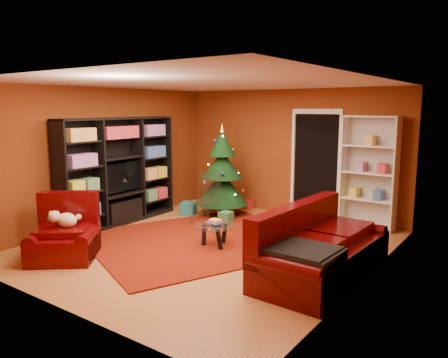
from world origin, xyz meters
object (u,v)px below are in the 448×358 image
Objects in this scene: gift_box_teal at (188,208)px; dog at (67,220)px; rug at (200,240)px; white_bookshelf at (369,173)px; media_unit at (119,171)px; gift_box_green at (226,218)px; armchair at (63,234)px; sofa at (324,242)px; gift_box_red at (247,204)px; coffee_table at (216,235)px; acrylic_chair at (205,201)px; christmas_tree at (222,171)px.

dog is at bearing -85.31° from gift_box_teal.
rug is 3.33m from white_bookshelf.
gift_box_green is (1.68, 1.17, -0.90)m from media_unit.
gift_box_green is at bearing 35.55° from dog.
rug is 2.20m from armchair.
media_unit is 4.34m from sofa.
armchair reaches higher than gift_box_teal.
dog is (-1.06, -1.82, 0.56)m from rug.
gift_box_red is 4.32m from dog.
coffee_table is at bearing -38.28° from gift_box_teal.
white_bookshelf is 2.35× the size of acrylic_chair.
white_bookshelf is 2.95× the size of coffee_table.
gift_box_teal is 3.99m from sofa.
gift_box_green is (-0.28, 1.15, 0.11)m from rug.
rug is at bearing -127.76° from white_bookshelf.
sofa is (4.29, -0.29, -0.54)m from media_unit.
coffee_table reaches higher than rug.
sofa is (3.65, -1.57, 0.34)m from gift_box_teal.
christmas_tree reaches higher than acrylic_chair.
sofa reaches higher than gift_box_green.
coffee_table is (1.03, -2.57, 0.09)m from gift_box_red.
gift_box_teal is 1.04m from gift_box_green.
rug is at bearing -76.40° from gift_box_green.
gift_box_teal is at bearing 61.04° from media_unit.
acrylic_chair is at bearing -77.08° from christmas_tree.
white_bookshelf reaches higher than sofa.
acrylic_chair reaches higher than rug.
acrylic_chair is (-0.98, 0.97, 0.26)m from coffee_table.
media_unit is 1.74m from acrylic_chair.
christmas_tree is 2.89m from white_bookshelf.
white_bookshelf is 2.16× the size of armchair.
armchair reaches higher than gift_box_green.
armchair is 3.75m from sofa.
armchair is at bearing -66.55° from media_unit.
gift_box_teal is at bearing 146.59° from acrylic_chair.
coffee_table is (-1.92, 0.20, -0.29)m from sofa.
armchair is (0.25, -3.14, 0.25)m from gift_box_teal.
gift_box_red is 2.77m from coffee_table.
christmas_tree is 1.13m from gift_box_red.
armchair is (-1.07, -1.89, 0.38)m from rug.
christmas_tree is 0.85× the size of sofa.
dog is at bearing -65.52° from media_unit.
gift_box_red is at bearing 104.08° from rug.
rug is 12.83× the size of gift_box_teal.
acrylic_chair is (0.75, -0.40, 0.32)m from gift_box_teal.
armchair is at bearing -119.54° from rug.
acrylic_chair is (0.50, 2.67, -0.12)m from dog.
gift_box_red is 0.27× the size of coffee_table.
gift_box_green is 3.15m from armchair.
rug is at bearing 84.64° from sofa.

